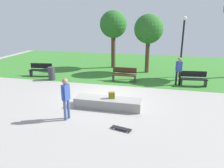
{
  "coord_description": "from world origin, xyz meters",
  "views": [
    {
      "loc": [
        2.78,
        -10.72,
        4.18
      ],
      "look_at": [
        0.41,
        -0.54,
        0.91
      ],
      "focal_mm": 34.74,
      "sensor_mm": 36.0,
      "label": 1
    }
  ],
  "objects_px": {
    "skateboard_by_ledge": "(121,128)",
    "park_bench_far_left": "(41,69)",
    "skater_performing_trick": "(66,96)",
    "pedestrian_with_backpack": "(179,68)",
    "tree_leaning_ash": "(113,25)",
    "park_bench_by_oak": "(124,74)",
    "concrete_ledge": "(108,103)",
    "lamp_post": "(182,41)",
    "backpack_on_ledge": "(112,95)",
    "park_bench_center_lawn": "(193,78)",
    "trash_bin": "(52,74)",
    "tree_broad_elm": "(149,30)"
  },
  "relations": [
    {
      "from": "park_bench_by_oak",
      "to": "trash_bin",
      "type": "relative_size",
      "value": 1.82
    },
    {
      "from": "trash_bin",
      "to": "park_bench_center_lawn",
      "type": "bearing_deg",
      "value": 4.85
    },
    {
      "from": "tree_leaning_ash",
      "to": "pedestrian_with_backpack",
      "type": "distance_m",
      "value": 6.84
    },
    {
      "from": "concrete_ledge",
      "to": "pedestrian_with_backpack",
      "type": "xyz_separation_m",
      "value": [
        3.44,
        4.53,
        0.84
      ]
    },
    {
      "from": "trash_bin",
      "to": "park_bench_by_oak",
      "type": "bearing_deg",
      "value": 9.2
    },
    {
      "from": "concrete_ledge",
      "to": "park_bench_by_oak",
      "type": "xyz_separation_m",
      "value": [
        -0.01,
        4.52,
        0.25
      ]
    },
    {
      "from": "park_bench_center_lawn",
      "to": "trash_bin",
      "type": "relative_size",
      "value": 1.86
    },
    {
      "from": "lamp_post",
      "to": "backpack_on_ledge",
      "type": "bearing_deg",
      "value": -118.56
    },
    {
      "from": "park_bench_center_lawn",
      "to": "tree_broad_elm",
      "type": "distance_m",
      "value": 5.02
    },
    {
      "from": "backpack_on_ledge",
      "to": "trash_bin",
      "type": "xyz_separation_m",
      "value": [
        -5.08,
        3.66,
        -0.18
      ]
    },
    {
      "from": "concrete_ledge",
      "to": "park_bench_center_lawn",
      "type": "bearing_deg",
      "value": 45.91
    },
    {
      "from": "skater_performing_trick",
      "to": "backpack_on_ledge",
      "type": "bearing_deg",
      "value": 46.79
    },
    {
      "from": "park_bench_by_oak",
      "to": "trash_bin",
      "type": "distance_m",
      "value": 4.97
    },
    {
      "from": "concrete_ledge",
      "to": "tree_leaning_ash",
      "type": "height_order",
      "value": "tree_leaning_ash"
    },
    {
      "from": "skateboard_by_ledge",
      "to": "park_bench_center_lawn",
      "type": "bearing_deg",
      "value": 62.83
    },
    {
      "from": "lamp_post",
      "to": "trash_bin",
      "type": "bearing_deg",
      "value": -162.13
    },
    {
      "from": "backpack_on_ledge",
      "to": "pedestrian_with_backpack",
      "type": "xyz_separation_m",
      "value": [
        3.27,
        4.46,
        0.45
      ]
    },
    {
      "from": "skater_performing_trick",
      "to": "park_bench_by_oak",
      "type": "bearing_deg",
      "value": 77.36
    },
    {
      "from": "tree_broad_elm",
      "to": "trash_bin",
      "type": "bearing_deg",
      "value": -149.71
    },
    {
      "from": "park_bench_far_left",
      "to": "trash_bin",
      "type": "xyz_separation_m",
      "value": [
        1.26,
        -0.76,
        -0.04
      ]
    },
    {
      "from": "skateboard_by_ledge",
      "to": "park_bench_far_left",
      "type": "bearing_deg",
      "value": 138.1
    },
    {
      "from": "backpack_on_ledge",
      "to": "skateboard_by_ledge",
      "type": "relative_size",
      "value": 0.39
    },
    {
      "from": "park_bench_center_lawn",
      "to": "pedestrian_with_backpack",
      "type": "bearing_deg",
      "value": 179.2
    },
    {
      "from": "skateboard_by_ledge",
      "to": "lamp_post",
      "type": "relative_size",
      "value": 0.2
    },
    {
      "from": "park_bench_center_lawn",
      "to": "lamp_post",
      "type": "distance_m",
      "value": 2.95
    },
    {
      "from": "skater_performing_trick",
      "to": "pedestrian_with_backpack",
      "type": "distance_m",
      "value": 7.79
    },
    {
      "from": "park_bench_far_left",
      "to": "trash_bin",
      "type": "relative_size",
      "value": 1.87
    },
    {
      "from": "skater_performing_trick",
      "to": "skateboard_by_ledge",
      "type": "bearing_deg",
      "value": -9.28
    },
    {
      "from": "backpack_on_ledge",
      "to": "tree_leaning_ash",
      "type": "relative_size",
      "value": 0.07
    },
    {
      "from": "pedestrian_with_backpack",
      "to": "backpack_on_ledge",
      "type": "bearing_deg",
      "value": -126.24
    },
    {
      "from": "skateboard_by_ledge",
      "to": "pedestrian_with_backpack",
      "type": "relative_size",
      "value": 0.47
    },
    {
      "from": "skateboard_by_ledge",
      "to": "tree_leaning_ash",
      "type": "distance_m",
      "value": 11.26
    },
    {
      "from": "concrete_ledge",
      "to": "trash_bin",
      "type": "distance_m",
      "value": 6.17
    },
    {
      "from": "park_bench_center_lawn",
      "to": "tree_broad_elm",
      "type": "xyz_separation_m",
      "value": [
        -3.1,
        2.82,
        2.76
      ]
    },
    {
      "from": "skateboard_by_ledge",
      "to": "park_bench_far_left",
      "type": "xyz_separation_m",
      "value": [
        -7.21,
        6.47,
        0.42
      ]
    },
    {
      "from": "park_bench_center_lawn",
      "to": "park_bench_far_left",
      "type": "height_order",
      "value": "same"
    },
    {
      "from": "concrete_ledge",
      "to": "skater_performing_trick",
      "type": "bearing_deg",
      "value": -130.99
    },
    {
      "from": "tree_leaning_ash",
      "to": "park_bench_by_oak",
      "type": "bearing_deg",
      "value": -67.16
    },
    {
      "from": "park_bench_by_oak",
      "to": "skateboard_by_ledge",
      "type": "bearing_deg",
      "value": -80.84
    },
    {
      "from": "backpack_on_ledge",
      "to": "pedestrian_with_backpack",
      "type": "bearing_deg",
      "value": 33.53
    },
    {
      "from": "concrete_ledge",
      "to": "park_bench_center_lawn",
      "type": "distance_m",
      "value": 6.29
    },
    {
      "from": "backpack_on_ledge",
      "to": "tree_leaning_ash",
      "type": "xyz_separation_m",
      "value": [
        -1.81,
        8.34,
        2.88
      ]
    },
    {
      "from": "park_bench_by_oak",
      "to": "lamp_post",
      "type": "bearing_deg",
      "value": 28.19
    },
    {
      "from": "skateboard_by_ledge",
      "to": "lamp_post",
      "type": "bearing_deg",
      "value": 72.75
    },
    {
      "from": "park_bench_far_left",
      "to": "tree_leaning_ash",
      "type": "bearing_deg",
      "value": 40.84
    },
    {
      "from": "tree_leaning_ash",
      "to": "park_bench_center_lawn",
      "type": "bearing_deg",
      "value": -32.86
    },
    {
      "from": "skater_performing_trick",
      "to": "lamp_post",
      "type": "xyz_separation_m",
      "value": [
        5.05,
        8.08,
        1.49
      ]
    },
    {
      "from": "park_bench_by_oak",
      "to": "pedestrian_with_backpack",
      "type": "height_order",
      "value": "pedestrian_with_backpack"
    },
    {
      "from": "park_bench_far_left",
      "to": "pedestrian_with_backpack",
      "type": "relative_size",
      "value": 0.93
    },
    {
      "from": "backpack_on_ledge",
      "to": "pedestrian_with_backpack",
      "type": "height_order",
      "value": "pedestrian_with_backpack"
    }
  ]
}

